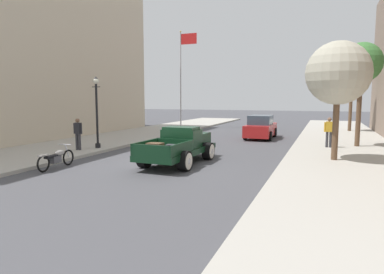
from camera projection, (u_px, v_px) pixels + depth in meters
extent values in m
plane|color=#47474C|center=(166.00, 165.00, 14.16)|extent=(140.00, 140.00, 0.00)
cube|color=#ADA89E|center=(37.00, 153.00, 16.81)|extent=(5.50, 64.00, 0.15)
cube|color=#ADA89E|center=(356.00, 179.00, 11.50)|extent=(5.50, 64.00, 0.15)
cube|color=black|center=(178.00, 151.00, 14.56)|extent=(1.85, 4.93, 0.24)
cube|color=black|center=(182.00, 138.00, 14.82)|extent=(1.58, 1.13, 0.80)
cube|color=black|center=(181.00, 128.00, 14.72)|extent=(1.45, 0.96, 0.12)
cube|color=#3D4C5B|center=(187.00, 134.00, 15.32)|extent=(1.33, 0.06, 0.44)
cube|color=black|center=(193.00, 138.00, 16.03)|extent=(1.35, 1.52, 0.52)
cube|color=silver|center=(199.00, 137.00, 16.76)|extent=(0.68, 0.11, 0.47)
cube|color=black|center=(163.00, 153.00, 13.26)|extent=(1.73, 2.13, 0.04)
cube|color=black|center=(146.00, 146.00, 13.54)|extent=(0.12, 2.10, 0.44)
cube|color=black|center=(182.00, 148.00, 12.92)|extent=(0.12, 2.10, 0.44)
cube|color=black|center=(151.00, 151.00, 12.31)|extent=(1.62, 0.11, 0.44)
cube|color=black|center=(174.00, 144.00, 14.16)|extent=(1.62, 0.11, 0.44)
cylinder|color=black|center=(173.00, 149.00, 16.15)|extent=(0.37, 0.81, 0.80)
cylinder|color=silver|center=(170.00, 149.00, 16.22)|extent=(0.02, 0.66, 0.66)
cylinder|color=silver|center=(170.00, 149.00, 16.23)|extent=(0.02, 0.24, 0.24)
cylinder|color=black|center=(208.00, 151.00, 15.47)|extent=(0.37, 0.81, 0.80)
cylinder|color=silver|center=(212.00, 151.00, 15.39)|extent=(0.02, 0.66, 0.66)
cylinder|color=silver|center=(212.00, 151.00, 15.39)|extent=(0.02, 0.24, 0.24)
cylinder|color=black|center=(145.00, 158.00, 13.68)|extent=(0.37, 0.81, 0.80)
cylinder|color=silver|center=(141.00, 158.00, 13.75)|extent=(0.02, 0.66, 0.66)
cylinder|color=silver|center=(140.00, 158.00, 13.76)|extent=(0.02, 0.24, 0.24)
cylinder|color=black|center=(185.00, 161.00, 12.99)|extent=(0.37, 0.81, 0.80)
cylinder|color=silver|center=(189.00, 161.00, 12.92)|extent=(0.02, 0.66, 0.66)
cylinder|color=silver|center=(189.00, 161.00, 12.92)|extent=(0.02, 0.24, 0.24)
cube|color=brown|center=(155.00, 148.00, 12.98)|extent=(0.61, 0.45, 0.40)
cube|color=#3D2D1E|center=(155.00, 148.00, 12.98)|extent=(0.62, 0.06, 0.42)
cube|color=#2D2D33|center=(172.00, 148.00, 13.43)|extent=(0.47, 0.36, 0.28)
torus|color=black|center=(68.00, 157.00, 14.16)|extent=(0.11, 0.67, 0.67)
torus|color=black|center=(43.00, 164.00, 12.79)|extent=(0.11, 0.67, 0.67)
cube|color=#4C4C51|center=(56.00, 159.00, 13.42)|extent=(0.27, 0.45, 0.28)
ellipsoid|color=gray|center=(60.00, 153.00, 13.63)|extent=(0.29, 0.54, 0.24)
cube|color=black|center=(51.00, 157.00, 13.17)|extent=(0.26, 0.57, 0.10)
cylinder|color=silver|center=(67.00, 151.00, 14.07)|extent=(0.07, 0.26, 0.58)
cylinder|color=silver|center=(65.00, 144.00, 13.92)|extent=(0.62, 0.08, 0.04)
cube|color=gray|center=(43.00, 155.00, 12.75)|extent=(0.21, 0.41, 0.06)
cube|color=#AD1E1E|center=(261.00, 130.00, 23.82)|extent=(1.76, 4.31, 0.80)
cube|color=#384C5B|center=(261.00, 120.00, 23.60)|extent=(1.54, 2.01, 0.64)
cylinder|color=black|center=(253.00, 132.00, 25.34)|extent=(0.23, 0.66, 0.66)
cylinder|color=black|center=(275.00, 132.00, 24.75)|extent=(0.23, 0.66, 0.66)
cylinder|color=black|center=(245.00, 135.00, 22.95)|extent=(0.23, 0.66, 0.66)
cylinder|color=black|center=(270.00, 136.00, 22.36)|extent=(0.23, 0.66, 0.66)
cylinder|color=#333338|center=(77.00, 142.00, 17.46)|extent=(0.14, 0.14, 0.86)
cylinder|color=#333338|center=(80.00, 142.00, 17.40)|extent=(0.14, 0.14, 0.86)
cube|color=#232328|center=(78.00, 128.00, 17.35)|extent=(0.36, 0.22, 0.56)
cylinder|color=#232328|center=(74.00, 129.00, 17.43)|extent=(0.09, 0.09, 0.54)
cylinder|color=#232328|center=(81.00, 129.00, 17.27)|extent=(0.09, 0.09, 0.54)
sphere|color=brown|center=(77.00, 120.00, 17.30)|extent=(0.22, 0.22, 0.22)
cylinder|color=#333338|center=(327.00, 139.00, 18.41)|extent=(0.14, 0.14, 0.86)
cylinder|color=#333338|center=(330.00, 140.00, 18.34)|extent=(0.14, 0.14, 0.86)
cube|color=gold|center=(329.00, 127.00, 18.29)|extent=(0.36, 0.22, 0.56)
cylinder|color=gold|center=(325.00, 127.00, 18.38)|extent=(0.09, 0.09, 0.54)
cylinder|color=gold|center=(334.00, 127.00, 18.21)|extent=(0.09, 0.09, 0.54)
sphere|color=brown|center=(330.00, 119.00, 18.25)|extent=(0.22, 0.22, 0.22)
cylinder|color=black|center=(98.00, 146.00, 18.23)|extent=(0.28, 0.28, 0.24)
cylinder|color=black|center=(97.00, 114.00, 18.04)|extent=(0.12, 0.12, 3.20)
cylinder|color=black|center=(96.00, 87.00, 17.87)|extent=(0.50, 0.04, 0.04)
sphere|color=silver|center=(96.00, 81.00, 17.84)|extent=(0.32, 0.32, 0.32)
cone|color=black|center=(96.00, 78.00, 17.82)|extent=(0.24, 0.24, 0.14)
cylinder|color=#B2B2B7|center=(181.00, 80.00, 32.59)|extent=(0.12, 0.12, 9.00)
sphere|color=gold|center=(181.00, 32.00, 32.07)|extent=(0.16, 0.16, 0.16)
cube|color=red|center=(189.00, 39.00, 31.84)|extent=(1.60, 0.03, 1.00)
cylinder|color=brown|center=(335.00, 129.00, 14.50)|extent=(0.26, 0.26, 2.73)
sphere|color=#ADA893|center=(338.00, 73.00, 14.23)|extent=(2.70, 2.70, 2.70)
cylinder|color=brown|center=(359.00, 112.00, 18.66)|extent=(0.26, 0.26, 3.80)
sphere|color=#3D7538|center=(361.00, 63.00, 18.35)|extent=(2.21, 2.21, 2.21)
cylinder|color=brown|center=(350.00, 109.00, 27.67)|extent=(0.26, 0.26, 3.56)
sphere|color=#3D7538|center=(352.00, 78.00, 27.38)|extent=(2.04, 2.04, 2.04)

